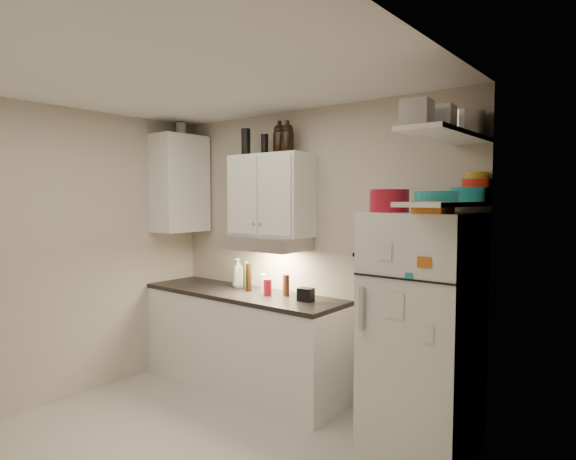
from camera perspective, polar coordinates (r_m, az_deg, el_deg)
The scene contains 35 objects.
ceiling at distance 3.39m, azimuth -13.55°, elevation 17.55°, with size 3.20×3.00×0.02m, color white.
back_wall at distance 4.41m, azimuth 2.40°, elevation -2.70°, with size 3.20×0.02×2.60m, color beige.
left_wall at distance 4.69m, azimuth -25.48°, elevation -2.68°, with size 0.02×3.00×2.60m, color beige.
right_wall at distance 2.31m, azimuth 12.71°, elevation -8.75°, with size 0.02×3.00×2.60m, color beige.
base_cabinet at distance 4.70m, azimuth -5.49°, elevation -13.02°, with size 2.10×0.60×0.88m, color white.
countertop at distance 4.59m, azimuth -5.52°, elevation -7.51°, with size 2.10×0.62×0.04m, color black.
upper_cabinet at distance 4.43m, azimuth -2.06°, elevation 4.13°, with size 0.80×0.33×0.75m, color white.
side_cabinet at distance 5.16m, azimuth -12.70°, elevation 5.37°, with size 0.33×0.55×1.00m, color white.
range_hood at distance 4.40m, azimuth -2.59°, elevation -1.54°, with size 0.76×0.46×0.12m, color silver.
fridge at distance 3.59m, azimuth 15.59°, elevation -11.68°, with size 0.70×0.68×1.70m, color white.
shelf_hi at distance 3.29m, azimuth 18.34°, elevation 10.63°, with size 0.30×0.95×0.03m, color white.
shelf_lo at distance 3.26m, azimuth 18.18°, elevation 2.93°, with size 0.30×0.95×0.03m, color white.
knife_strip at distance 4.02m, azimuth 10.29°, elevation -3.11°, with size 0.42×0.02×0.03m, color black.
dutch_oven at distance 3.47m, azimuth 11.92°, elevation 3.41°, with size 0.28×0.28×0.16m, color maroon.
book_stack at distance 3.19m, azimuth 16.83°, elevation 2.60°, with size 0.19×0.24×0.08m, color #C66118.
spice_jar at distance 3.45m, azimuth 15.82°, elevation 2.84°, with size 0.06×0.06×0.10m, color silver.
stock_pot at distance 3.64m, azimuth 20.32°, elevation 11.60°, with size 0.26×0.26×0.18m, color silver.
tin_a at distance 3.31m, azimuth 17.57°, elevation 12.38°, with size 0.17×0.16×0.17m, color #AAAAAD.
tin_b at distance 3.05m, azimuth 15.04°, elevation 13.10°, with size 0.17×0.17×0.17m, color #AAAAAD.
bowl_teal at distance 3.59m, azimuth 20.61°, elevation 3.97°, with size 0.25×0.25×0.10m, color teal.
bowl_orange at distance 3.66m, azimuth 21.46°, elevation 5.17°, with size 0.20×0.20×0.06m, color red.
bowl_yellow at distance 3.66m, azimuth 21.48°, elevation 6.02°, with size 0.15×0.15×0.05m, color gold.
plates at distance 3.24m, azimuth 17.18°, elevation 3.82°, with size 0.28×0.28×0.07m, color teal.
growler_a at distance 4.50m, azimuth -1.01°, elevation 10.73°, with size 0.12×0.12×0.29m, color black, non-canonical shape.
growler_b at distance 4.38m, azimuth -0.06°, elevation 10.82°, with size 0.11×0.11×0.27m, color black, non-canonical shape.
thermos_a at distance 4.55m, azimuth -2.79°, elevation 10.07°, with size 0.07×0.07×0.19m, color black.
thermos_b at distance 4.59m, azimuth -5.01°, elevation 10.35°, with size 0.09×0.09×0.25m, color black.
side_jar at distance 5.28m, azimuth -12.57°, elevation 11.54°, with size 0.10×0.10×0.14m, color silver.
soap_bottle at distance 4.78m, azimuth -5.94°, elevation -4.87°, with size 0.12×0.12×0.32m, color white.
pepper_mill at distance 4.35m, azimuth -0.23°, elevation -6.57°, with size 0.06×0.06×0.19m, color brown.
oil_bottle at distance 4.69m, azimuth -5.05°, elevation -5.34°, with size 0.05×0.05×0.27m, color #3D6A1A.
vinegar_bottle at distance 4.57m, azimuth -4.67°, elevation -5.62°, with size 0.06×0.06×0.26m, color black.
clear_bottle at distance 4.49m, azimuth -2.94°, elevation -6.34°, with size 0.06×0.06×0.18m, color silver.
red_jar at distance 4.37m, azimuth -2.43°, elevation -6.80°, with size 0.07×0.07×0.15m, color maroon.
caddy at distance 4.15m, azimuth 2.12°, elevation -7.65°, with size 0.13×0.09×0.11m, color black.
Camera 1 is at (2.59, -2.03, 1.80)m, focal length 30.00 mm.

